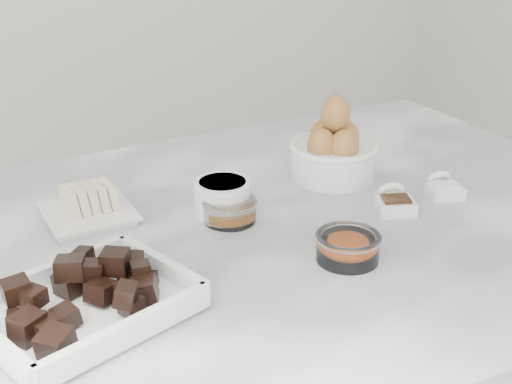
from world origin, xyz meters
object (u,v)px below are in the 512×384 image
sugar_ramekin (223,196)px  honey_bowl (230,209)px  butter_plate (86,207)px  egg_bowl (333,151)px  chocolate_dish (85,299)px  zest_bowl (348,246)px  vanilla_spoon (394,202)px  salt_spoon (444,188)px

sugar_ramekin → honey_bowl: (-0.00, -0.03, -0.01)m
butter_plate → sugar_ramekin: (0.18, -0.07, 0.01)m
butter_plate → egg_bowl: egg_bowl is taller
chocolate_dish → zest_bowl: chocolate_dish is taller
zest_bowl → vanilla_spoon: bearing=31.8°
honey_bowl → vanilla_spoon: vanilla_spoon is taller
sugar_ramekin → zest_bowl: size_ratio=0.99×
egg_bowl → honey_bowl: bearing=-162.9°
vanilla_spoon → egg_bowl: bearing=93.1°
butter_plate → salt_spoon: butter_plate is taller
butter_plate → salt_spoon: size_ratio=1.73×
vanilla_spoon → salt_spoon: bearing=4.1°
butter_plate → zest_bowl: butter_plate is taller
butter_plate → honey_bowl: butter_plate is taller
zest_bowl → vanilla_spoon: vanilla_spoon is taller
sugar_ramekin → zest_bowl: (0.08, -0.20, -0.01)m
zest_bowl → egg_bowl: bearing=60.3°
chocolate_dish → butter_plate: 0.26m
zest_bowl → vanilla_spoon: 0.17m
butter_plate → honey_bowl: (0.18, -0.10, -0.00)m
salt_spoon → honey_bowl: bearing=167.0°
chocolate_dish → sugar_ramekin: 0.31m
zest_bowl → vanilla_spoon: (0.15, 0.09, -0.01)m
vanilla_spoon → salt_spoon: vanilla_spoon is taller
egg_bowl → vanilla_spoon: size_ratio=1.82×
vanilla_spoon → honey_bowl: bearing=160.0°
butter_plate → egg_bowl: (0.40, -0.03, 0.03)m
egg_bowl → salt_spoon: size_ratio=2.03×
zest_bowl → salt_spoon: salt_spoon is taller
chocolate_dish → salt_spoon: 0.59m
sugar_ramekin → zest_bowl: sugar_ramekin is taller
butter_plate → sugar_ramekin: bearing=-21.8°
egg_bowl → zest_bowl: bearing=-119.7°
sugar_ramekin → zest_bowl: bearing=-68.0°
honey_bowl → zest_bowl: zest_bowl is taller
honey_bowl → vanilla_spoon: bearing=-20.0°
butter_plate → egg_bowl: 0.41m
honey_bowl → vanilla_spoon: 0.25m
vanilla_spoon → salt_spoon: (0.10, 0.01, -0.00)m
sugar_ramekin → vanilla_spoon: sugar_ramekin is taller
egg_bowl → vanilla_spoon: bearing=-86.9°
honey_bowl → zest_bowl: bearing=-64.3°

